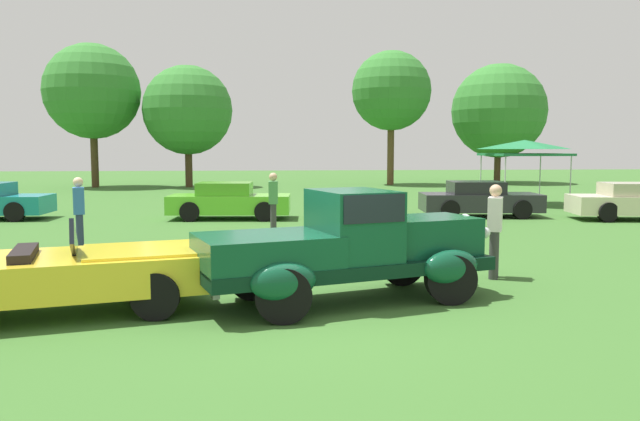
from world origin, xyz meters
name	(u,v)px	position (x,y,z in m)	size (l,w,h in m)	color
ground_plane	(318,311)	(0.00, 0.00, 0.00)	(120.00, 120.00, 0.00)	#386628
feature_pickup_truck	(348,245)	(0.51, 0.52, 0.87)	(4.66, 2.78, 1.70)	black
neighbor_convertible	(65,273)	(-3.55, 0.25, 0.58)	(4.46, 2.65, 1.40)	yellow
show_car_lime	(229,201)	(-1.86, 12.05, 0.60)	(4.10, 1.99, 1.22)	#60C62D
show_car_charcoal	(479,199)	(6.69, 11.90, 0.60)	(4.13, 2.04, 1.22)	#28282D
show_car_cream	(638,202)	(11.54, 10.47, 0.60)	(4.46, 2.34, 1.22)	beige
spectator_near_truck	(273,202)	(-0.46, 7.93, 0.91)	(0.26, 0.41, 1.69)	#383838
spectator_between_cars	(495,228)	(3.37, 1.99, 0.91)	(0.39, 0.46, 1.69)	#383838
spectator_far_side	(79,212)	(-4.88, 5.69, 0.91)	(0.34, 0.45, 1.69)	#283351
canopy_tent_left_field	(525,147)	(10.21, 16.32, 2.42)	(3.02, 3.02, 2.71)	#B7B7BC
treeline_far_left	(92,92)	(-10.89, 30.31, 5.80)	(5.73, 5.73, 8.68)	#47331E
treeline_mid_left	(188,110)	(-5.20, 30.04, 4.70)	(5.43, 5.43, 7.43)	#47331E
treeline_center	(391,91)	(7.73, 31.36, 6.09)	(5.15, 5.15, 8.70)	brown
treeline_mid_right	(499,111)	(15.55, 32.73, 4.94)	(6.42, 6.42, 8.16)	#47331E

